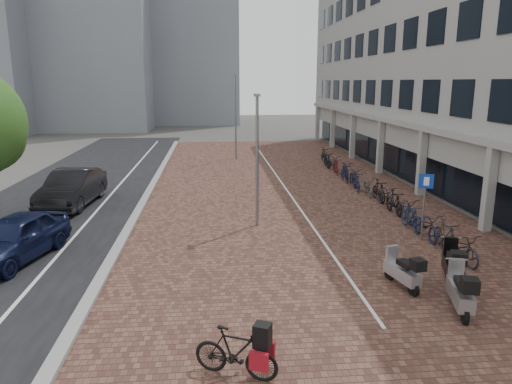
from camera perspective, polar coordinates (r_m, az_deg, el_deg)
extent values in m
plane|color=#474442|center=(14.16, 2.31, -10.69)|extent=(140.00, 140.00, 0.00)
cube|color=brown|center=(25.75, 3.18, 0.33)|extent=(14.50, 42.00, 0.04)
cube|color=black|center=(26.48, -21.07, -0.20)|extent=(8.00, 50.00, 0.03)
cube|color=gray|center=(25.68, -12.69, 0.12)|extent=(0.35, 42.00, 0.14)
cube|color=white|center=(26.01, -16.83, -0.07)|extent=(0.12, 44.00, 0.00)
cube|color=white|center=(25.78, 3.62, 0.39)|extent=(0.10, 30.00, 0.00)
cube|color=gray|center=(32.51, 22.73, 17.09)|extent=(8.00, 40.00, 13.00)
cube|color=black|center=(31.25, 16.08, 5.26)|extent=(0.15, 38.00, 3.20)
cube|color=gray|center=(31.00, 15.94, 8.46)|extent=(1.60, 38.00, 0.30)
cube|color=gray|center=(20.28, 26.19, 0.35)|extent=(0.35, 0.35, 3.40)
cube|color=gray|center=(25.48, 19.25, 3.34)|extent=(0.35, 0.35, 3.40)
cube|color=gray|center=(30.97, 14.70, 5.27)|extent=(0.35, 0.35, 3.40)
cube|color=gray|center=(36.62, 11.52, 6.60)|extent=(0.35, 0.35, 3.40)
cube|color=gray|center=(42.37, 9.18, 7.55)|extent=(0.35, 0.35, 3.40)
cube|color=gray|center=(48.17, 7.40, 8.27)|extent=(0.35, 0.35, 3.40)
cube|color=gray|center=(68.25, -7.64, 19.18)|extent=(12.00, 10.00, 26.00)
imported|color=black|center=(17.35, -27.04, -4.95)|extent=(2.86, 4.77, 1.52)
imported|color=black|center=(23.80, -21.22, 0.42)|extent=(2.21, 5.24, 1.68)
imported|color=black|center=(9.85, -2.45, -18.70)|extent=(1.80, 1.16, 1.05)
cube|color=black|center=(9.61, -2.48, -16.30)|extent=(0.41, 0.40, 0.47)
cube|color=maroon|center=(9.82, -3.81, -18.48)|extent=(0.38, 0.25, 0.37)
cube|color=maroon|center=(9.83, -1.11, -18.39)|extent=(0.38, 0.25, 0.37)
cylinder|color=slate|center=(18.35, 19.45, -2.07)|extent=(0.07, 0.07, 2.28)
cube|color=#0C35A6|center=(18.08, 19.75, 1.23)|extent=(0.51, 0.17, 0.52)
cylinder|color=slate|center=(18.72, 0.13, 3.57)|extent=(0.12, 0.12, 5.21)
cylinder|color=gray|center=(35.20, -2.48, 8.91)|extent=(0.12, 0.12, 6.24)
imported|color=black|center=(16.76, 23.26, -6.04)|extent=(0.92, 2.04, 1.04)
imported|color=#222227|center=(17.77, 21.82, -4.83)|extent=(0.51, 1.75, 1.05)
imported|color=#131834|center=(18.67, 19.75, -3.82)|extent=(0.73, 1.99, 1.04)
imported|color=#17233F|center=(19.63, 18.07, -2.86)|extent=(0.52, 1.76, 1.05)
imported|color=black|center=(20.76, 17.53, -1.98)|extent=(0.72, 1.98, 1.04)
imported|color=black|center=(21.77, 16.27, -1.19)|extent=(0.53, 1.76, 1.05)
imported|color=black|center=(22.81, 15.24, -0.50)|extent=(0.78, 2.00, 1.04)
imported|color=black|center=(23.89, 14.53, 0.17)|extent=(0.49, 1.75, 1.05)
imported|color=#4D4B46|center=(24.91, 13.33, 0.74)|extent=(0.97, 2.05, 1.04)
imported|color=#151B3B|center=(25.89, 11.94, 1.29)|extent=(0.67, 1.79, 1.05)
imported|color=black|center=(27.03, 11.69, 1.79)|extent=(0.88, 2.03, 1.04)
imported|color=#141937|center=(28.05, 10.60, 2.26)|extent=(0.54, 1.76, 1.05)
imported|color=black|center=(29.25, 10.74, 2.68)|extent=(0.92, 2.04, 1.04)
imported|color=#54161C|center=(30.26, 9.62, 3.09)|extent=(0.72, 1.80, 1.05)
imported|color=black|center=(31.37, 9.14, 3.45)|extent=(0.88, 2.03, 1.04)
imported|color=black|center=(32.45, 8.57, 3.80)|extent=(0.50, 1.75, 1.05)
imported|color=#56534F|center=(33.64, 8.65, 4.11)|extent=(0.71, 1.98, 1.04)
imported|color=black|center=(34.73, 8.13, 4.43)|extent=(0.60, 1.77, 1.05)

